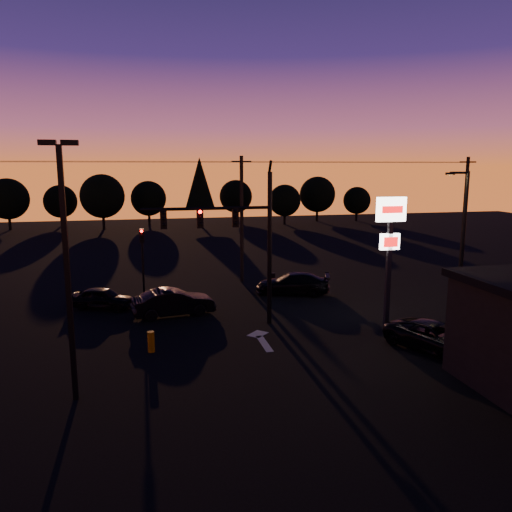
{
  "coord_description": "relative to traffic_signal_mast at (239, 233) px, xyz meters",
  "views": [
    {
      "loc": [
        -4.88,
        -20.84,
        8.29
      ],
      "look_at": [
        1.0,
        5.0,
        3.5
      ],
      "focal_mm": 35.0,
      "sensor_mm": 36.0,
      "label": 1
    }
  ],
  "objects": [
    {
      "name": "ground",
      "position": [
        0.1,
        -3.99,
        -4.94
      ],
      "size": [
        120.0,
        120.0,
        0.0
      ],
      "primitive_type": "plane",
      "color": "black",
      "rests_on": "ground"
    },
    {
      "name": "lane_arrow",
      "position": [
        0.6,
        -2.33,
        -4.93
      ],
      "size": [
        1.2,
        3.1,
        0.01
      ],
      "color": "beige",
      "rests_on": "ground"
    },
    {
      "name": "traffic_signal_mast",
      "position": [
        0.0,
        0.0,
        0.0
      ],
      "size": [
        6.79,
        0.52,
        8.58
      ],
      "color": "black",
      "rests_on": "ground"
    },
    {
      "name": "secondary_signal",
      "position": [
        -4.9,
        7.49,
        -2.07
      ],
      "size": [
        0.3,
        0.31,
        4.35
      ],
      "color": "black",
      "rests_on": "ground"
    },
    {
      "name": "parking_lot_light",
      "position": [
        -7.4,
        -6.99,
        0.33
      ],
      "size": [
        1.25,
        0.3,
        9.14
      ],
      "color": "black",
      "rests_on": "ground"
    },
    {
      "name": "pylon_sign",
      "position": [
        7.1,
        -2.49,
        -0.02
      ],
      "size": [
        1.5,
        0.28,
        6.8
      ],
      "color": "black",
      "rests_on": "ground"
    },
    {
      "name": "streetlight",
      "position": [
        14.01,
        1.51,
        -0.52
      ],
      "size": [
        1.55,
        0.35,
        8.0
      ],
      "color": "black",
      "rests_on": "ground"
    },
    {
      "name": "utility_pole_1",
      "position": [
        2.1,
        10.01,
        -0.34
      ],
      "size": [
        1.4,
        0.26,
        9.0
      ],
      "color": "black",
      "rests_on": "ground"
    },
    {
      "name": "utility_pole_2",
      "position": [
        20.1,
        10.01,
        -0.34
      ],
      "size": [
        1.4,
        0.26,
        9.0
      ],
      "color": "black",
      "rests_on": "ground"
    },
    {
      "name": "power_wires",
      "position": [
        2.1,
        10.01,
        3.63
      ],
      "size": [
        36.0,
        1.22,
        0.07
      ],
      "color": "black",
      "rests_on": "ground"
    },
    {
      "name": "bollard",
      "position": [
        -4.64,
        -2.87,
        -4.46
      ],
      "size": [
        0.32,
        0.32,
        0.95
      ],
      "primitive_type": "cylinder",
      "color": "#A45D00",
      "rests_on": "ground"
    },
    {
      "name": "tree_0",
      "position": [
        -21.9,
        46.01,
        -0.88
      ],
      "size": [
        5.36,
        5.36,
        6.74
      ],
      "color": "black",
      "rests_on": "ground"
    },
    {
      "name": "tree_1",
      "position": [
        -15.9,
        49.01,
        -1.5
      ],
      "size": [
        4.54,
        4.54,
        5.71
      ],
      "color": "black",
      "rests_on": "ground"
    },
    {
      "name": "tree_2",
      "position": [
        -9.9,
        44.01,
        -0.57
      ],
      "size": [
        5.77,
        5.78,
        7.26
      ],
      "color": "black",
      "rests_on": "ground"
    },
    {
      "name": "tree_3",
      "position": [
        -3.9,
        48.01,
        -1.19
      ],
      "size": [
        4.95,
        4.95,
        6.22
      ],
      "color": "black",
      "rests_on": "ground"
    },
    {
      "name": "tree_4",
      "position": [
        3.1,
        45.01,
        0.99
      ],
      "size": [
        4.18,
        4.18,
        9.5
      ],
      "color": "black",
      "rests_on": "ground"
    },
    {
      "name": "tree_5",
      "position": [
        9.1,
        50.01,
        -1.19
      ],
      "size": [
        4.95,
        4.95,
        6.22
      ],
      "color": "black",
      "rests_on": "ground"
    },
    {
      "name": "tree_6",
      "position": [
        15.1,
        44.01,
        -1.5
      ],
      "size": [
        4.54,
        4.54,
        5.71
      ],
      "color": "black",
      "rests_on": "ground"
    },
    {
      "name": "tree_7",
      "position": [
        21.1,
        47.01,
        -0.88
      ],
      "size": [
        5.36,
        5.36,
        6.74
      ],
      "color": "black",
      "rests_on": "ground"
    },
    {
      "name": "tree_8",
      "position": [
        27.1,
        46.01,
        -1.82
      ],
      "size": [
        4.12,
        4.12,
        5.19
      ],
      "color": "black",
      "rests_on": "ground"
    },
    {
      "name": "car_left",
      "position": [
        -7.29,
        4.87,
        -4.31
      ],
      "size": [
        3.99,
        2.78,
        1.26
      ],
      "primitive_type": "imported",
      "rotation": [
        0.0,
        0.0,
        1.18
      ],
      "color": "black",
      "rests_on": "ground"
    },
    {
      "name": "car_mid",
      "position": [
        -3.31,
        2.58,
        -4.18
      ],
      "size": [
        4.76,
        2.3,
        1.51
      ],
      "primitive_type": "imported",
      "rotation": [
        0.0,
        0.0,
        1.73
      ],
      "color": "black",
      "rests_on": "ground"
    },
    {
      "name": "car_right",
      "position": [
        4.65,
        5.71,
        -4.24
      ],
      "size": [
        5.2,
        3.42,
        1.4
      ],
      "primitive_type": "imported",
      "rotation": [
        0.0,
        0.0,
        -1.9
      ],
      "color": "black",
      "rests_on": "ground"
    },
    {
      "name": "suv_parked",
      "position": [
        7.95,
        -5.58,
        -4.29
      ],
      "size": [
        3.85,
        5.11,
        1.29
      ],
      "primitive_type": "imported",
      "rotation": [
        0.0,
        0.0,
        0.42
      ],
      "color": "black",
      "rests_on": "ground"
    }
  ]
}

